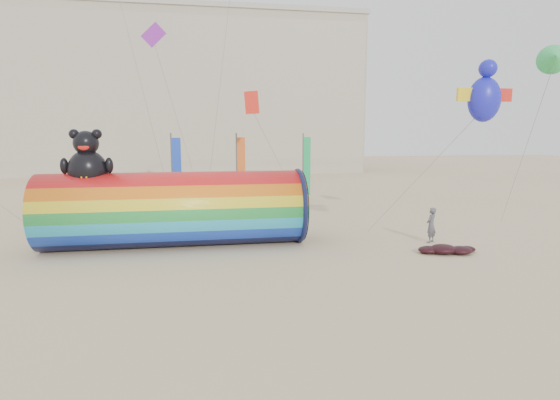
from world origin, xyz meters
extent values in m
plane|color=#CCB58C|center=(0.00, 0.00, 0.00)|extent=(160.00, 160.00, 0.00)
cube|color=#B7AD99|center=(-12.00, 46.00, 10.00)|extent=(60.00, 15.00, 20.00)
cube|color=#28303D|center=(-12.00, 38.44, 10.50)|extent=(59.50, 0.12, 17.00)
cube|color=#B2ADA0|center=(-12.00, 46.00, 20.30)|extent=(60.40, 15.40, 0.60)
cylinder|color=red|center=(-3.94, 4.02, 1.71)|extent=(11.74, 3.42, 3.42)
torus|color=#0F1438|center=(1.81, 4.02, 1.71)|extent=(0.23, 3.59, 3.59)
cylinder|color=black|center=(1.94, 4.02, 1.71)|extent=(0.06, 3.39, 3.39)
ellipsoid|color=black|center=(-7.66, 4.02, 3.57)|extent=(1.67, 1.50, 1.76)
ellipsoid|color=yellow|center=(-7.66, 3.49, 3.47)|extent=(0.86, 0.38, 0.75)
sphere|color=black|center=(-7.66, 4.02, 4.74)|extent=(1.08, 1.08, 1.08)
sphere|color=black|center=(-8.13, 4.02, 5.13)|extent=(0.43, 0.43, 0.43)
sphere|color=black|center=(-7.19, 4.02, 5.13)|extent=(0.43, 0.43, 0.43)
ellipsoid|color=red|center=(-7.66, 3.58, 4.60)|extent=(0.47, 0.17, 0.30)
ellipsoid|color=black|center=(-8.59, 3.93, 3.77)|extent=(0.35, 0.35, 0.70)
ellipsoid|color=black|center=(-6.73, 3.93, 3.77)|extent=(0.35, 0.35, 0.70)
imported|color=#4D4E54|center=(7.97, 2.52, 0.85)|extent=(0.74, 0.70, 1.69)
ellipsoid|color=#320910|center=(7.52, 0.59, 0.20)|extent=(1.17, 0.99, 0.41)
ellipsoid|color=#320910|center=(8.22, 0.39, 0.17)|extent=(0.99, 0.84, 0.34)
ellipsoid|color=#320910|center=(6.92, 0.74, 0.16)|extent=(0.91, 0.77, 0.32)
ellipsoid|color=#320910|center=(7.82, 0.99, 0.14)|extent=(0.78, 0.66, 0.27)
ellipsoid|color=#320910|center=(8.72, 0.69, 0.13)|extent=(0.73, 0.62, 0.25)
cylinder|color=#59595E|center=(-4.65, 12.17, 2.60)|extent=(0.10, 0.10, 5.20)
cube|color=blue|center=(-4.34, 12.17, 2.65)|extent=(0.56, 0.06, 4.50)
cylinder|color=#59595E|center=(-0.44, 13.68, 2.60)|extent=(0.10, 0.10, 5.20)
cube|color=orange|center=(-0.13, 13.68, 2.65)|extent=(0.56, 0.06, 4.50)
cylinder|color=#59595E|center=(4.90, 16.72, 2.60)|extent=(0.10, 0.10, 5.20)
cube|color=#19A657|center=(5.21, 16.72, 2.65)|extent=(0.56, 0.06, 4.50)
ellipsoid|color=#1B1EC4|center=(8.51, -0.09, 6.50)|extent=(1.34, 1.04, 1.78)
cube|color=red|center=(0.28, 10.20, 6.98)|extent=(0.80, 0.80, 1.28)
cone|color=green|center=(11.85, 0.30, 8.28)|extent=(1.23, 1.23, 1.11)
cube|color=purple|center=(-5.33, 11.02, 10.83)|extent=(0.86, 0.06, 1.20)
camera|label=1|loc=(-2.54, -16.30, 5.15)|focal=28.00mm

